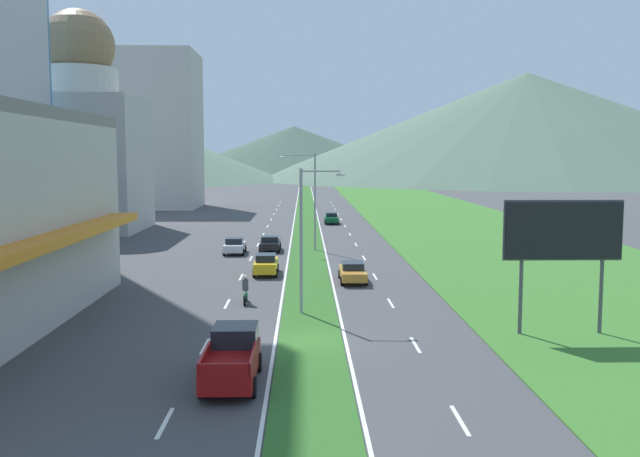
{
  "coord_description": "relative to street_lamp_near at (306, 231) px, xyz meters",
  "views": [
    {
      "loc": [
        -0.29,
        -33.44,
        9.12
      ],
      "look_at": [
        1.23,
        32.81,
        2.22
      ],
      "focal_mm": 38.87,
      "sensor_mm": 36.0,
      "label": 1
    }
  ],
  "objects": [
    {
      "name": "ground_plane",
      "position": [
        0.18,
        -6.15,
        -4.88
      ],
      "size": [
        600.0,
        600.0,
        0.0
      ],
      "primitive_type": "plane",
      "color": "#424244"
    },
    {
      "name": "grass_median",
      "position": [
        0.18,
        53.85,
        -4.85
      ],
      "size": [
        3.2,
        240.0,
        0.06
      ],
      "primitive_type": "cube",
      "color": "#2D6023",
      "rests_on": "ground_plane"
    },
    {
      "name": "grass_verge_right",
      "position": [
        20.78,
        53.85,
        -4.85
      ],
      "size": [
        24.0,
        240.0,
        0.06
      ],
      "primitive_type": "cube",
      "color": "#387028",
      "rests_on": "ground_plane"
    },
    {
      "name": "lane_dash_left_1",
      "position": [
        -4.92,
        -16.5,
        -4.87
      ],
      "size": [
        0.16,
        2.8,
        0.01
      ],
      "primitive_type": "cube",
      "color": "silver",
      "rests_on": "ground_plane"
    },
    {
      "name": "lane_dash_left_2",
      "position": [
        -4.92,
        -6.86,
        -4.87
      ],
      "size": [
        0.16,
        2.8,
        0.01
      ],
      "primitive_type": "cube",
      "color": "silver",
      "rests_on": "ground_plane"
    },
    {
      "name": "lane_dash_left_3",
      "position": [
        -4.92,
        2.79,
        -4.87
      ],
      "size": [
        0.16,
        2.8,
        0.01
      ],
      "primitive_type": "cube",
      "color": "silver",
      "rests_on": "ground_plane"
    },
    {
      "name": "lane_dash_left_4",
      "position": [
        -4.92,
        12.44,
        -4.87
      ],
      "size": [
        0.16,
        2.8,
        0.01
      ],
      "primitive_type": "cube",
      "color": "silver",
      "rests_on": "ground_plane"
    },
    {
      "name": "lane_dash_left_5",
      "position": [
        -4.92,
        22.09,
        -4.87
      ],
      "size": [
        0.16,
        2.8,
        0.01
      ],
      "primitive_type": "cube",
      "color": "silver",
      "rests_on": "ground_plane"
    },
    {
      "name": "lane_dash_left_6",
      "position": [
        -4.92,
        31.74,
        -4.87
      ],
      "size": [
        0.16,
        2.8,
        0.01
      ],
      "primitive_type": "cube",
      "color": "silver",
      "rests_on": "ground_plane"
    },
    {
      "name": "lane_dash_left_7",
      "position": [
        -4.92,
        41.38,
        -4.87
      ],
      "size": [
        0.16,
        2.8,
        0.01
      ],
      "primitive_type": "cube",
      "color": "silver",
      "rests_on": "ground_plane"
    },
    {
      "name": "lane_dash_left_8",
      "position": [
        -4.92,
        51.03,
        -4.87
      ],
      "size": [
        0.16,
        2.8,
        0.01
      ],
      "primitive_type": "cube",
      "color": "silver",
      "rests_on": "ground_plane"
    },
    {
      "name": "lane_dash_left_9",
      "position": [
        -4.92,
        60.68,
        -4.87
      ],
      "size": [
        0.16,
        2.8,
        0.01
      ],
      "primitive_type": "cube",
      "color": "silver",
      "rests_on": "ground_plane"
    },
    {
      "name": "lane_dash_left_10",
      "position": [
        -4.92,
        70.33,
        -4.87
      ],
      "size": [
        0.16,
        2.8,
        0.01
      ],
      "primitive_type": "cube",
      "color": "silver",
      "rests_on": "ground_plane"
    },
    {
      "name": "lane_dash_left_11",
      "position": [
        -4.92,
        79.98,
        -4.87
      ],
      "size": [
        0.16,
        2.8,
        0.01
      ],
      "primitive_type": "cube",
      "color": "silver",
      "rests_on": "ground_plane"
    },
    {
      "name": "lane_dash_left_12",
      "position": [
        -4.92,
        89.62,
        -4.87
      ],
      "size": [
        0.16,
        2.8,
        0.01
      ],
      "primitive_type": "cube",
      "color": "silver",
      "rests_on": "ground_plane"
    },
    {
      "name": "lane_dash_left_13",
      "position": [
        -4.92,
        99.27,
        -4.87
      ],
      "size": [
        0.16,
        2.8,
        0.01
      ],
      "primitive_type": "cube",
      "color": "silver",
      "rests_on": "ground_plane"
    },
    {
      "name": "lane_dash_right_1",
      "position": [
        5.28,
        -16.5,
        -4.87
      ],
      "size": [
        0.16,
        2.8,
        0.01
      ],
      "primitive_type": "cube",
      "color": "silver",
      "rests_on": "ground_plane"
    },
    {
      "name": "lane_dash_right_2",
      "position": [
        5.28,
        -6.86,
        -4.87
      ],
      "size": [
        0.16,
        2.8,
        0.01
      ],
      "primitive_type": "cube",
      "color": "silver",
      "rests_on": "ground_plane"
    },
    {
      "name": "lane_dash_right_3",
      "position": [
        5.28,
        2.79,
        -4.87
      ],
      "size": [
        0.16,
        2.8,
        0.01
      ],
      "primitive_type": "cube",
      "color": "silver",
      "rests_on": "ground_plane"
    },
    {
      "name": "lane_dash_right_4",
      "position": [
        5.28,
        12.44,
        -4.87
      ],
      "size": [
        0.16,
        2.8,
        0.01
      ],
      "primitive_type": "cube",
      "color": "silver",
      "rests_on": "ground_plane"
    },
    {
      "name": "lane_dash_right_5",
      "position": [
        5.28,
        22.09,
        -4.87
      ],
      "size": [
        0.16,
        2.8,
        0.01
      ],
      "primitive_type": "cube",
      "color": "silver",
      "rests_on": "ground_plane"
    },
    {
      "name": "lane_dash_right_6",
      "position": [
        5.28,
        31.74,
        -4.87
      ],
      "size": [
        0.16,
        2.8,
        0.01
      ],
      "primitive_type": "cube",
      "color": "silver",
      "rests_on": "ground_plane"
    },
    {
      "name": "lane_dash_right_7",
      "position": [
        5.28,
        41.38,
        -4.87
      ],
      "size": [
        0.16,
        2.8,
        0.01
      ],
      "primitive_type": "cube",
      "color": "silver",
      "rests_on": "ground_plane"
    },
    {
      "name": "lane_dash_right_8",
      "position": [
        5.28,
        51.03,
        -4.87
      ],
      "size": [
        0.16,
        2.8,
        0.01
      ],
      "primitive_type": "cube",
      "color": "silver",
      "rests_on": "ground_plane"
    },
    {
      "name": "lane_dash_right_9",
      "position": [
        5.28,
        60.68,
        -4.87
      ],
      "size": [
        0.16,
        2.8,
        0.01
      ],
      "primitive_type": "cube",
      "color": "silver",
      "rests_on": "ground_plane"
    },
    {
      "name": "lane_dash_right_10",
      "position": [
        5.28,
        70.33,
        -4.87
      ],
      "size": [
        0.16,
        2.8,
        0.01
      ],
      "primitive_type": "cube",
      "color": "silver",
      "rests_on": "ground_plane"
    },
    {
      "name": "lane_dash_right_11",
      "position": [
        5.28,
        79.98,
        -4.87
      ],
      "size": [
        0.16,
        2.8,
        0.01
      ],
      "primitive_type": "cube",
      "color": "silver",
      "rests_on": "ground_plane"
    },
    {
      "name": "lane_dash_right_12",
      "position": [
        5.28,
        89.62,
        -4.87
      ],
      "size": [
        0.16,
        2.8,
        0.01
      ],
      "primitive_type": "cube",
      "color": "silver",
      "rests_on": "ground_plane"
    },
    {
      "name": "lane_dash_right_13",
      "position": [
        5.28,
        99.27,
        -4.87
      ],
      "size": [
        0.16,
        2.8,
        0.01
      ],
      "primitive_type": "cube",
      "color": "silver",
      "rests_on": "ground_plane"
    },
    {
      "name": "edge_line_median_left",
      "position": [
        -1.57,
        53.85,
        -4.87
      ],
      "size": [
        0.16,
        240.0,
        0.01
      ],
      "primitive_type": "cube",
      "color": "silver",
      "rests_on": "ground_plane"
    },
    {
      "name": "edge_line_median_right",
      "position": [
        1.93,
        53.85,
        -4.87
      ],
      "size": [
        0.16,
        240.0,
        0.01
      ],
      "primitive_type": "cube",
      "color": "silver",
      "rests_on": "ground_plane"
    },
    {
      "name": "domed_building",
      "position": [
        -27.38,
        46.37,
        6.13
      ],
      "size": [
        14.44,
        14.44,
        26.8
      ],
      "color": "#B7B2A8",
      "rests_on": "ground_plane"
    },
    {
      "name": "midrise_colored",
      "position": [
        -26.38,
        84.81,
        8.81
      ],
      "size": [
        14.77,
        14.77,
        27.37
      ],
      "primitive_type": "cube",
      "color": "#B7B2A8",
      "rests_on": "ground_plane"
    },
    {
      "name": "hill_far_left",
      "position": [
        -96.93,
        226.86,
        12.6
      ],
      "size": [
        180.33,
        180.33,
        34.96
      ],
      "primitive_type": "cone",
      "color": "#516B56",
      "rests_on": "ground_plane"
    },
    {
      "name": "hill_far_center",
      "position": [
        -4.81,
        288.59,
        6.78
      ],
      "size": [
        127.61,
        127.61,
        23.32
      ],
      "primitive_type": "cone",
      "color": "#3D5647",
      "rests_on": "ground_plane"
    },
    {
      "name": "hill_far_right",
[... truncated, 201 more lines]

